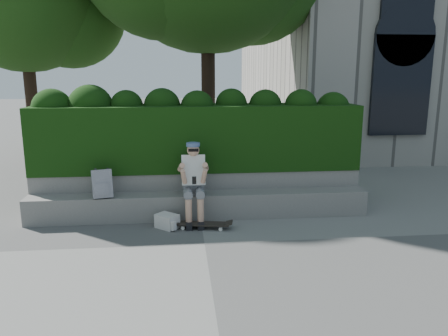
{
  "coord_description": "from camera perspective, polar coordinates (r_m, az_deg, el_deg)",
  "views": [
    {
      "loc": [
        -0.35,
        -6.21,
        2.52
      ],
      "look_at": [
        0.4,
        1.0,
        0.95
      ],
      "focal_mm": 35.0,
      "sensor_mm": 36.0,
      "label": 1
    }
  ],
  "objects": [
    {
      "name": "backpack_ground",
      "position": [
        7.38,
        -7.43,
        -6.89
      ],
      "size": [
        0.43,
        0.43,
        0.23
      ],
      "primitive_type": "cube",
      "rotation": [
        0.0,
        0.0,
        -0.73
      ],
      "color": "silver",
      "rests_on": "ground"
    },
    {
      "name": "ground",
      "position": [
        6.71,
        -2.55,
        -9.85
      ],
      "size": [
        80.0,
        80.0,
        0.0
      ],
      "primitive_type": "plane",
      "color": "slate",
      "rests_on": "ground"
    },
    {
      "name": "person",
      "position": [
        7.49,
        -3.99,
        -1.45
      ],
      "size": [
        0.4,
        0.76,
        1.38
      ],
      "color": "slate",
      "rests_on": "ground"
    },
    {
      "name": "planter_wall",
      "position": [
        8.23,
        -3.3,
        -2.91
      ],
      "size": [
        6.0,
        0.5,
        0.75
      ],
      "primitive_type": "cube",
      "color": "gray",
      "rests_on": "ground"
    },
    {
      "name": "backpack_plaid",
      "position": [
        7.7,
        -15.64,
        -1.99
      ],
      "size": [
        0.36,
        0.25,
        0.48
      ],
      "primitive_type": "cube",
      "rotation": [
        0.0,
        0.0,
        0.26
      ],
      "color": "#9E9DA2",
      "rests_on": "bench_ledge"
    },
    {
      "name": "bench_ledge",
      "position": [
        7.81,
        -3.12,
        -4.88
      ],
      "size": [
        6.0,
        0.45,
        0.45
      ],
      "primitive_type": "cube",
      "color": "gray",
      "rests_on": "ground"
    },
    {
      "name": "hedge",
      "position": [
        8.25,
        -3.46,
        4.05
      ],
      "size": [
        6.0,
        1.0,
        1.2
      ],
      "primitive_type": "cube",
      "color": "black",
      "rests_on": "planter_wall"
    },
    {
      "name": "skateboard",
      "position": [
        7.31,
        -2.84,
        -7.32
      ],
      "size": [
        0.91,
        0.38,
        0.09
      ],
      "rotation": [
        0.0,
        0.0,
        -0.18
      ],
      "color": "black",
      "rests_on": "ground"
    }
  ]
}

